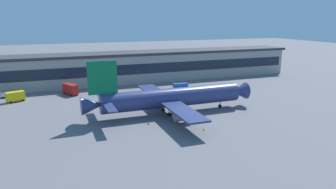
% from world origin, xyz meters
% --- Properties ---
extents(ground_plane, '(600.00, 600.00, 0.00)m').
position_xyz_m(ground_plane, '(0.00, 0.00, 0.00)').
color(ground_plane, slate).
extents(terminal_building, '(183.72, 16.35, 13.61)m').
position_xyz_m(terminal_building, '(0.00, 53.39, 6.83)').
color(terminal_building, '#9E9993').
rests_on(terminal_building, ground_plane).
extents(airliner, '(53.72, 45.53, 17.23)m').
position_xyz_m(airliner, '(8.19, -0.08, 4.94)').
color(airliner, navy).
rests_on(airliner, ground_plane).
extents(stair_truck, '(6.46, 4.38, 3.55)m').
position_xyz_m(stair_truck, '(-37.51, 32.61, 1.98)').
color(stair_truck, yellow).
rests_on(stair_truck, ground_plane).
extents(catering_truck, '(5.58, 7.60, 4.15)m').
position_xyz_m(catering_truck, '(-18.60, 36.36, 2.29)').
color(catering_truck, red).
rests_on(catering_truck, ground_plane).
extents(belt_loader, '(6.45, 2.22, 1.95)m').
position_xyz_m(belt_loader, '(25.50, 31.90, 1.15)').
color(belt_loader, '#2651A5').
rests_on(belt_loader, ground_plane).
extents(pushback_tractor, '(5.29, 3.69, 1.75)m').
position_xyz_m(pushback_tractor, '(-40.77, 40.89, 1.05)').
color(pushback_tractor, white).
rests_on(pushback_tractor, ground_plane).
extents(traffic_cone_0, '(0.50, 0.50, 0.62)m').
position_xyz_m(traffic_cone_0, '(10.90, -17.18, 0.31)').
color(traffic_cone_0, '#F2590C').
rests_on(traffic_cone_0, ground_plane).
extents(traffic_cone_1, '(0.57, 0.57, 0.72)m').
position_xyz_m(traffic_cone_1, '(16.55, -7.27, 0.36)').
color(traffic_cone_1, '#F2590C').
rests_on(traffic_cone_1, ground_plane).
extents(traffic_cone_2, '(0.59, 0.59, 0.73)m').
position_xyz_m(traffic_cone_2, '(-1.11, -7.45, 0.37)').
color(traffic_cone_2, '#F2590C').
rests_on(traffic_cone_2, ground_plane).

